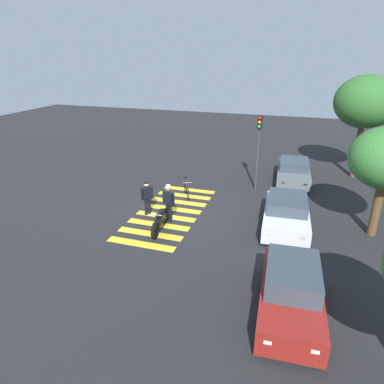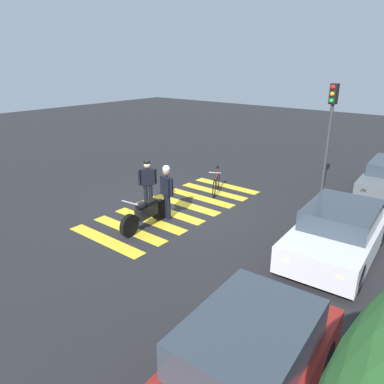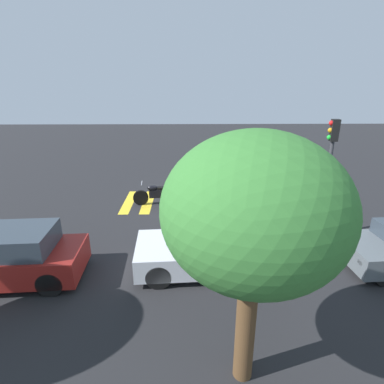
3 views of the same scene
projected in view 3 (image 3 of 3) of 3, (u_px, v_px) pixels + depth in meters
name	position (u px, v px, depth m)	size (l,w,h in m)	color
ground_plane	(196.00, 201.00, 14.26)	(60.00, 60.00, 0.00)	#232326
police_motorcycle	(157.00, 194.00, 13.79)	(2.16, 0.62, 1.06)	black
leaning_bicycle	(243.00, 195.00, 14.03)	(1.54, 0.81, 1.01)	black
officer_on_foot	(185.00, 176.00, 14.77)	(0.58, 0.42, 1.76)	black
officer_by_motorcycle	(177.00, 183.00, 13.58)	(0.33, 0.66, 1.82)	black
crosswalk_stripes	(196.00, 201.00, 14.26)	(6.75, 2.95, 0.01)	yellow
car_white_van	(208.00, 248.00, 8.87)	(4.21, 2.11, 1.37)	black
car_maroon_wagon	(8.00, 257.00, 8.31)	(4.18, 1.96, 1.54)	black
traffic_light_pole	(329.00, 161.00, 10.05)	(0.34, 0.27, 4.18)	#38383D
street_tree_mid	(254.00, 212.00, 4.62)	(2.92, 2.92, 4.64)	brown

